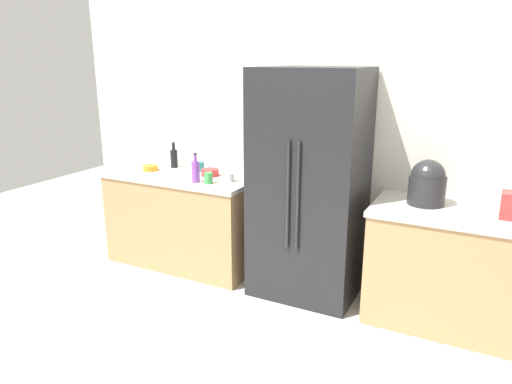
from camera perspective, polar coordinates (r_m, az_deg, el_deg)
The scene contains 13 objects.
ground_plane at distance 3.24m, azimuth -3.65°, elevation -20.84°, with size 10.17×10.17×0.00m, color beige.
kitchen_back_panel at distance 4.15m, azimuth 7.97°, elevation 8.03°, with size 5.08×0.10×2.75m, color silver.
counter_left at distance 4.59m, azimuth -8.64°, elevation -3.20°, with size 1.45×0.68×0.89m.
counter_right at distance 3.80m, azimuth 24.98°, elevation -8.74°, with size 1.51×0.68×0.89m.
refrigerator at distance 3.86m, azimuth 6.42°, elevation 0.77°, with size 0.85×0.68×1.87m.
rice_cooker at distance 3.68m, azimuth 19.98°, elevation 0.99°, with size 0.27×0.27×0.34m.
bottle_a at distance 4.72m, azimuth -9.87°, elevation 4.11°, with size 0.07×0.07×0.25m.
bottle_b at distance 4.12m, azimuth -7.30°, elevation 2.54°, with size 0.07×0.07×0.26m.
cup_a at distance 4.14m, azimuth -3.32°, elevation 1.80°, with size 0.10×0.10×0.08m, color white.
cup_b at distance 4.08m, azimuth -5.76°, elevation 1.67°, with size 0.07×0.07×0.10m, color green.
cup_c at distance 4.54m, azimuth -6.81°, elevation 3.08°, with size 0.09×0.09×0.09m, color teal.
bowl_a at distance 4.35m, azimuth -5.56°, elevation 2.36°, with size 0.16×0.16×0.06m, color red.
bowl_b at distance 4.65m, azimuth -12.61°, elevation 2.86°, with size 0.15×0.15×0.05m, color orange.
Camera 1 is at (1.35, -2.21, 1.94)m, focal length 33.14 mm.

